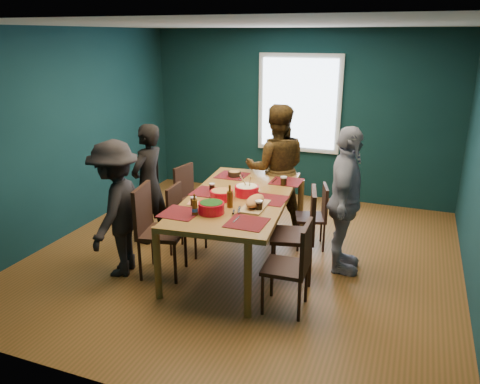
{
  "coord_description": "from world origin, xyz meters",
  "views": [
    {
      "loc": [
        1.81,
        -4.91,
        2.6
      ],
      "look_at": [
        0.02,
        -0.23,
        0.91
      ],
      "focal_mm": 35.0,
      "sensor_mm": 36.0,
      "label": 1
    }
  ],
  "objects_px": {
    "chair_right_far": "(317,212)",
    "bowl_herbs": "(211,207)",
    "chair_left_mid": "(182,214)",
    "chair_right_mid": "(302,227)",
    "person_right": "(345,201)",
    "person_back": "(276,169)",
    "bowl_dumpling": "(247,190)",
    "bowl_salad": "(222,195)",
    "dining_table": "(238,202)",
    "cutting_board": "(255,202)",
    "chair_left_far": "(190,193)",
    "chair_right_near": "(295,261)",
    "person_far_left": "(149,184)",
    "person_near_left": "(116,209)",
    "chair_left_near": "(153,224)"
  },
  "relations": [
    {
      "from": "chair_right_near",
      "to": "person_far_left",
      "type": "distance_m",
      "value": 2.4
    },
    {
      "from": "bowl_herbs",
      "to": "cutting_board",
      "type": "distance_m",
      "value": 0.49
    },
    {
      "from": "person_right",
      "to": "bowl_salad",
      "type": "xyz_separation_m",
      "value": [
        -1.3,
        -0.45,
        0.06
      ]
    },
    {
      "from": "chair_left_near",
      "to": "person_far_left",
      "type": "height_order",
      "value": "person_far_left"
    },
    {
      "from": "chair_left_mid",
      "to": "person_back",
      "type": "height_order",
      "value": "person_back"
    },
    {
      "from": "chair_right_far",
      "to": "person_right",
      "type": "xyz_separation_m",
      "value": [
        0.4,
        -0.5,
        0.36
      ]
    },
    {
      "from": "chair_right_near",
      "to": "person_far_left",
      "type": "bearing_deg",
      "value": 153.76
    },
    {
      "from": "chair_right_near",
      "to": "bowl_herbs",
      "type": "xyz_separation_m",
      "value": [
        -0.94,
        0.15,
        0.37
      ]
    },
    {
      "from": "chair_right_mid",
      "to": "person_far_left",
      "type": "distance_m",
      "value": 2.11
    },
    {
      "from": "person_back",
      "to": "person_near_left",
      "type": "xyz_separation_m",
      "value": [
        -1.28,
        -1.85,
        -0.1
      ]
    },
    {
      "from": "dining_table",
      "to": "person_back",
      "type": "distance_m",
      "value": 1.17
    },
    {
      "from": "chair_right_near",
      "to": "person_near_left",
      "type": "xyz_separation_m",
      "value": [
        -2.05,
        0.06,
        0.23
      ]
    },
    {
      "from": "bowl_dumpling",
      "to": "chair_right_far",
      "type": "bearing_deg",
      "value": 46.5
    },
    {
      "from": "chair_left_mid",
      "to": "person_far_left",
      "type": "relative_size",
      "value": 0.55
    },
    {
      "from": "chair_right_mid",
      "to": "person_right",
      "type": "xyz_separation_m",
      "value": [
        0.4,
        0.36,
        0.24
      ]
    },
    {
      "from": "person_right",
      "to": "cutting_board",
      "type": "height_order",
      "value": "person_right"
    },
    {
      "from": "chair_left_mid",
      "to": "person_far_left",
      "type": "height_order",
      "value": "person_far_left"
    },
    {
      "from": "bowl_herbs",
      "to": "cutting_board",
      "type": "bearing_deg",
      "value": 41.53
    },
    {
      "from": "person_back",
      "to": "chair_left_near",
      "type": "bearing_deg",
      "value": 43.48
    },
    {
      "from": "chair_left_far",
      "to": "person_near_left",
      "type": "height_order",
      "value": "person_near_left"
    },
    {
      "from": "chair_right_mid",
      "to": "bowl_herbs",
      "type": "distance_m",
      "value": 1.03
    },
    {
      "from": "chair_left_mid",
      "to": "chair_left_near",
      "type": "bearing_deg",
      "value": -95.01
    },
    {
      "from": "bowl_dumpling",
      "to": "chair_left_near",
      "type": "bearing_deg",
      "value": -144.44
    },
    {
      "from": "dining_table",
      "to": "bowl_salad",
      "type": "bearing_deg",
      "value": -132.91
    },
    {
      "from": "person_back",
      "to": "bowl_herbs",
      "type": "bearing_deg",
      "value": 65.43
    },
    {
      "from": "chair_left_mid",
      "to": "bowl_dumpling",
      "type": "relative_size",
      "value": 3.07
    },
    {
      "from": "chair_left_mid",
      "to": "chair_right_mid",
      "type": "xyz_separation_m",
      "value": [
        1.55,
        -0.14,
        0.11
      ]
    },
    {
      "from": "chair_left_mid",
      "to": "chair_right_mid",
      "type": "relative_size",
      "value": 0.82
    },
    {
      "from": "dining_table",
      "to": "bowl_salad",
      "type": "xyz_separation_m",
      "value": [
        -0.13,
        -0.18,
        0.14
      ]
    },
    {
      "from": "chair_right_mid",
      "to": "bowl_dumpling",
      "type": "height_order",
      "value": "bowl_dumpling"
    },
    {
      "from": "dining_table",
      "to": "chair_right_far",
      "type": "height_order",
      "value": "dining_table"
    },
    {
      "from": "person_right",
      "to": "bowl_dumpling",
      "type": "distance_m",
      "value": 1.11
    },
    {
      "from": "bowl_salad",
      "to": "chair_left_near",
      "type": "bearing_deg",
      "value": -149.26
    },
    {
      "from": "person_far_left",
      "to": "bowl_herbs",
      "type": "xyz_separation_m",
      "value": [
        1.25,
        -0.81,
        0.13
      ]
    },
    {
      "from": "chair_right_mid",
      "to": "chair_left_far",
      "type": "bearing_deg",
      "value": 141.16
    },
    {
      "from": "chair_right_near",
      "to": "bowl_dumpling",
      "type": "relative_size",
      "value": 3.33
    },
    {
      "from": "dining_table",
      "to": "cutting_board",
      "type": "relative_size",
      "value": 4.09
    },
    {
      "from": "person_back",
      "to": "cutting_board",
      "type": "relative_size",
      "value": 3.06
    },
    {
      "from": "dining_table",
      "to": "person_far_left",
      "type": "xyz_separation_m",
      "value": [
        -1.32,
        0.21,
        0.01
      ]
    },
    {
      "from": "chair_right_far",
      "to": "bowl_herbs",
      "type": "relative_size",
      "value": 3.01
    },
    {
      "from": "chair_right_mid",
      "to": "chair_left_near",
      "type": "bearing_deg",
      "value": -176.42
    },
    {
      "from": "bowl_salad",
      "to": "chair_right_far",
      "type": "bearing_deg",
      "value": 46.72
    },
    {
      "from": "chair_right_far",
      "to": "bowl_herbs",
      "type": "height_order",
      "value": "bowl_herbs"
    },
    {
      "from": "dining_table",
      "to": "chair_right_mid",
      "type": "distance_m",
      "value": 0.79
    },
    {
      "from": "chair_left_far",
      "to": "dining_table",
      "type": "bearing_deg",
      "value": -26.6
    },
    {
      "from": "chair_left_near",
      "to": "person_back",
      "type": "xyz_separation_m",
      "value": [
        0.9,
        1.73,
        0.27
      ]
    },
    {
      "from": "chair_right_mid",
      "to": "chair_right_near",
      "type": "relative_size",
      "value": 1.12
    },
    {
      "from": "person_far_left",
      "to": "person_right",
      "type": "relative_size",
      "value": 0.93
    },
    {
      "from": "cutting_board",
      "to": "chair_right_near",
      "type": "bearing_deg",
      "value": -40.69
    },
    {
      "from": "dining_table",
      "to": "cutting_board",
      "type": "xyz_separation_m",
      "value": [
        0.3,
        -0.28,
        0.14
      ]
    }
  ]
}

